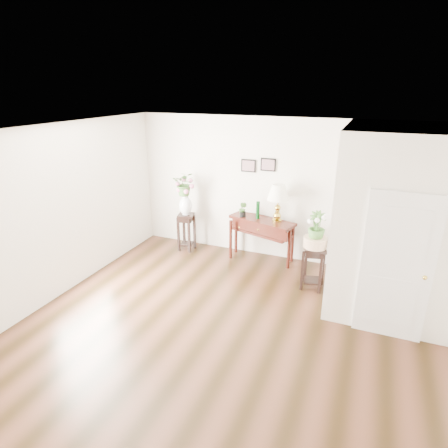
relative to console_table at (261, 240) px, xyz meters
The scene contains 20 objects.
floor 2.51m from the console_table, 84.13° to the right, with size 6.00×5.50×0.02m, color #4A291B.
ceiling 3.42m from the console_table, 84.13° to the right, with size 6.00×5.50×0.02m, color white.
wall_back 1.04m from the console_table, 49.49° to the left, with size 6.00×0.02×2.80m, color silver.
wall_front 5.30m from the console_table, 87.23° to the right, with size 6.00×0.02×2.80m, color silver.
wall_left 3.81m from the console_table, 138.22° to the right, with size 0.02×5.50×2.80m, color silver.
partition 2.63m from the console_table, 16.12° to the right, with size 1.80×1.95×2.80m, color silver.
door 2.95m from the console_table, 35.53° to the right, with size 0.90×0.05×2.10m, color silver.
art_print_left 1.49m from the console_table, 145.33° to the left, with size 0.30×0.02×0.25m, color black.
art_print_right 1.49m from the console_table, 89.54° to the left, with size 0.30×0.02×0.25m, color black.
wall_ornament 2.21m from the console_table, 21.45° to the right, with size 0.51×0.51×0.07m, color #B07E47.
console_table is the anchor object (origin of this frame).
table_lamp 0.84m from the console_table, ahead, with size 0.42×0.42×0.73m, color gold.
green_vase 0.62m from the console_table, behind, with size 0.07×0.07×0.35m, color black.
potted_plant 0.71m from the console_table, behind, with size 0.16×0.13×0.29m, color #3C6B2D.
plant_stand_a 1.63m from the console_table, behind, with size 0.31×0.31×0.80m, color black.
porcelain_vase 1.73m from the console_table, behind, with size 0.27×0.27×0.46m, color white, non-canonical shape.
lily_arrangement 1.92m from the console_table, behind, with size 0.45×0.39×0.50m, color #3C6B2D.
plant_stand_b 1.37m from the console_table, 32.63° to the right, with size 0.36×0.36×0.77m, color black.
ceramic_bowl 1.43m from the console_table, 32.63° to the right, with size 0.39×0.39×0.18m, color beige.
narcissus 1.54m from the console_table, 32.63° to the right, with size 0.28×0.28×0.50m, color #3C6B2D.
Camera 1 is at (1.65, -4.22, 3.34)m, focal length 30.00 mm.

